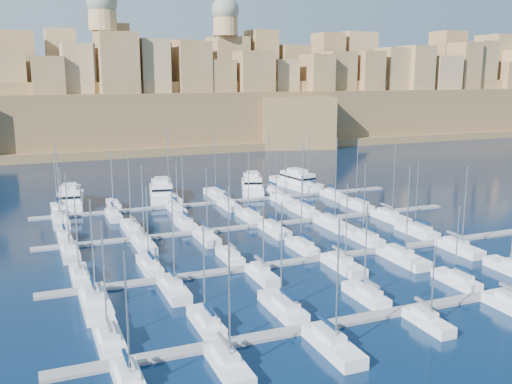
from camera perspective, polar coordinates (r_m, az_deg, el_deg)
name	(u,v)px	position (r m, az deg, el deg)	size (l,w,h in m)	color
ground	(285,240)	(101.64, 2.88, -4.79)	(600.00, 600.00, 0.00)	black
pontoon_near	(401,311)	(74.05, 14.33, -11.45)	(84.00, 2.00, 0.40)	slate
pontoon_mid_near	(317,258)	(91.37, 6.09, -6.63)	(84.00, 2.00, 0.40)	slate
pontoon_mid_far	(263,225)	(110.37, 0.67, -3.32)	(84.00, 2.00, 0.40)	slate
pontoon_far	(225,202)	(130.32, -3.10, -0.99)	(84.00, 2.00, 0.40)	slate
sailboat_0	(108,337)	(66.19, -14.56, -13.84)	(2.69, 8.97, 13.98)	white
sailboat_1	(206,322)	(67.92, -5.00, -12.81)	(2.46, 8.20, 12.77)	white
sailboat_2	(283,307)	(71.73, 2.71, -11.38)	(2.82, 9.40, 14.13)	white
sailboat_3	(366,295)	(76.58, 10.95, -10.07)	(2.46, 8.18, 13.11)	white
sailboat_4	(457,280)	(85.06, 19.44, -8.31)	(2.37, 7.89, 11.53)	white
sailboat_6	(130,383)	(57.09, -12.53, -18.12)	(2.48, 8.26, 14.01)	white
sailboat_7	(228,364)	(58.95, -2.80, -16.80)	(2.60, 8.68, 14.95)	white
sailboat_8	(333,345)	(63.03, 7.67, -14.90)	(2.81, 9.38, 15.08)	white
sailboat_9	(428,321)	(70.82, 16.79, -12.26)	(2.17, 7.22, 10.02)	white
sailboat_12	(80,275)	(85.98, -17.22, -7.94)	(2.39, 7.98, 12.50)	white
sailboat_13	(150,266)	(87.52, -10.59, -7.24)	(2.56, 8.54, 13.01)	white
sailboat_14	(230,256)	(90.37, -2.62, -6.44)	(2.34, 7.79, 12.18)	white
sailboat_15	(302,247)	(95.42, 4.65, -5.46)	(2.48, 8.25, 12.91)	white
sailboat_16	(365,238)	(101.75, 10.81, -4.53)	(2.71, 9.05, 13.97)	white
sailboat_17	(417,231)	(108.48, 15.79, -3.75)	(2.92, 9.72, 13.87)	white
sailboat_18	(95,302)	(75.55, -15.78, -10.59)	(3.28, 10.95, 14.50)	white
sailboat_19	(174,288)	(78.05, -8.23, -9.53)	(2.69, 8.96, 14.25)	white
sailboat_20	(262,275)	(82.41, 0.60, -8.26)	(2.34, 7.81, 11.18)	white
sailboat_21	(343,265)	(87.35, 8.69, -7.20)	(2.79, 9.31, 13.48)	white
sailboat_22	(403,257)	(92.60, 14.46, -6.33)	(3.08, 10.28, 15.69)	white
sailboat_23	(459,248)	(100.26, 19.65, -5.27)	(2.71, 9.04, 14.82)	white
sailboat_24	(64,236)	(106.72, -18.64, -4.19)	(2.26, 7.53, 13.31)	white
sailboat_25	(132,228)	(108.92, -12.32, -3.51)	(2.85, 9.51, 14.68)	white
sailboat_26	(184,223)	(110.76, -7.18, -3.07)	(2.72, 9.05, 13.78)	white
sailboat_27	(250,216)	(114.98, -0.64, -2.42)	(2.78, 9.27, 14.43)	white
sailboat_28	(304,210)	(120.19, 4.81, -1.83)	(2.94, 9.80, 15.08)	white
sailboat_29	(357,205)	(126.43, 10.10, -1.30)	(2.87, 9.57, 15.13)	white
sailboat_30	(70,252)	(97.20, -18.10, -5.69)	(2.62, 8.74, 14.07)	white
sailboat_31	(144,244)	(98.33, -11.16, -5.12)	(2.80, 9.32, 14.69)	white
sailboat_32	(206,237)	(101.02, -4.99, -4.49)	(2.71, 9.02, 13.40)	white
sailboat_33	(274,229)	(105.41, 1.86, -3.74)	(2.75, 9.17, 15.44)	white
sailboat_34	(333,224)	(110.12, 7.69, -3.15)	(3.15, 10.49, 17.61)	white
sailboat_35	(390,217)	(117.39, 13.28, -2.44)	(2.99, 9.97, 15.87)	white
sailboat_36	(58,209)	(128.42, -19.23, -1.59)	(2.49, 8.30, 13.24)	white
sailboat_37	(113,204)	(129.18, -14.07, -1.21)	(2.32, 7.72, 11.11)	white
sailboat_38	(170,198)	(132.94, -8.62, -0.59)	(3.22, 10.74, 17.52)	white
sailboat_39	(217,194)	(136.00, -3.97, -0.21)	(3.24, 10.80, 16.33)	white
sailboat_40	(270,190)	(140.39, 1.40, 0.18)	(2.96, 9.86, 14.29)	white
sailboat_41	(309,188)	(144.12, 5.37, 0.43)	(2.44, 8.14, 14.08)	white
sailboat_42	(61,220)	(117.86, -18.96, -2.71)	(2.96, 9.86, 16.37)	white
sailboat_43	(113,215)	(119.53, -14.07, -2.24)	(2.49, 8.29, 14.28)	white
sailboat_44	(177,209)	(122.09, -7.93, -1.72)	(2.42, 8.07, 11.16)	white
sailboat_45	(229,205)	(125.01, -2.76, -1.29)	(2.64, 8.79, 12.39)	white
sailboat_46	(284,200)	(129.67, 2.82, -0.81)	(2.81, 9.36, 13.47)	white
sailboat_47	(334,195)	(135.82, 7.81, -0.33)	(2.68, 8.95, 12.18)	white
motor_yacht_a	(70,198)	(133.25, -18.07, -0.61)	(7.32, 18.25, 5.25)	white
motor_yacht_b	(162,191)	(136.29, -9.41, 0.09)	(8.73, 18.75, 5.25)	white
motor_yacht_c	(252,184)	(142.48, -0.37, 0.76)	(10.52, 17.64, 5.25)	white
motor_yacht_d	(296,181)	(147.64, 4.03, 1.12)	(7.78, 18.03, 5.25)	white
fortified_city	(127,108)	(247.29, -12.73, 8.19)	(460.00, 108.95, 59.52)	brown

